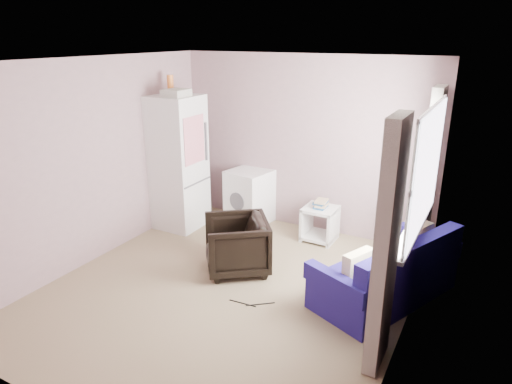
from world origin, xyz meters
TOP-DOWN VIEW (x-y plane):
  - room at (0.02, 0.01)m, footprint 3.84×4.24m
  - armchair at (-0.14, 0.46)m, footprint 0.98×0.98m
  - fridge at (-1.60, 1.26)m, footprint 0.69×0.67m
  - washing_machine at (-0.75, 1.87)m, footprint 0.67×0.67m
  - side_table at (0.44, 1.75)m, footprint 0.44×0.44m
  - sofa at (1.63, 0.68)m, footprint 1.39×1.87m
  - window_dressing at (1.78, 0.70)m, footprint 0.17×2.62m
  - floor_cables at (0.38, -0.12)m, footprint 0.46×0.21m

SIDE VIEW (x-z plane):
  - floor_cables at x=0.38m, z-range 0.00..0.01m
  - sofa at x=1.63m, z-range -0.10..0.66m
  - side_table at x=0.44m, z-range -0.02..0.58m
  - armchair at x=-0.14m, z-range 0.00..0.74m
  - washing_machine at x=-0.75m, z-range 0.02..0.83m
  - fridge at x=-1.60m, z-range -0.12..2.09m
  - window_dressing at x=1.78m, z-range 0.02..2.20m
  - room at x=0.02m, z-range -0.02..2.52m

